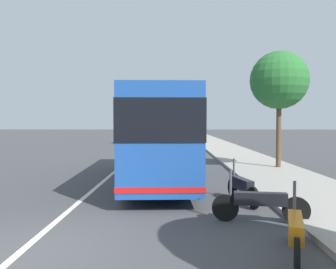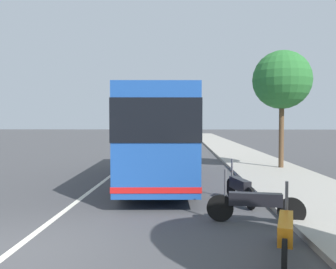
{
  "view_description": "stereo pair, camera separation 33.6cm",
  "coord_description": "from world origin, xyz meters",
  "px_view_note": "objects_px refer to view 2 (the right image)",
  "views": [
    {
      "loc": [
        -6.26,
        -2.82,
        2.4
      ],
      "look_at": [
        7.47,
        -2.63,
        1.92
      ],
      "focal_mm": 37.36,
      "sensor_mm": 36.0,
      "label": 1
    },
    {
      "loc": [
        -6.25,
        -3.15,
        2.4
      ],
      "look_at": [
        7.47,
        -2.63,
        1.92
      ],
      "focal_mm": 37.36,
      "sensor_mm": 36.0,
      "label": 2
    }
  ],
  "objects_px": {
    "coach_bus": "(159,132)",
    "motorcycle_far_end": "(240,187)",
    "roadside_tree_mid_block": "(282,80)",
    "motorcycle_mid_row": "(286,233)",
    "motorcycle_by_tree": "(255,203)",
    "car_ahead_same_lane": "(133,137)",
    "car_behind_bus": "(180,133)"
  },
  "relations": [
    {
      "from": "motorcycle_by_tree",
      "to": "car_ahead_same_lane",
      "type": "bearing_deg",
      "value": -68.45
    },
    {
      "from": "coach_bus",
      "to": "motorcycle_mid_row",
      "type": "xyz_separation_m",
      "value": [
        -8.22,
        -2.73,
        -1.54
      ]
    },
    {
      "from": "motorcycle_by_tree",
      "to": "car_ahead_same_lane",
      "type": "height_order",
      "value": "car_ahead_same_lane"
    },
    {
      "from": "car_ahead_same_lane",
      "to": "roadside_tree_mid_block",
      "type": "bearing_deg",
      "value": 27.21
    },
    {
      "from": "coach_bus",
      "to": "motorcycle_mid_row",
      "type": "relative_size",
      "value": 4.84
    },
    {
      "from": "motorcycle_mid_row",
      "to": "motorcycle_far_end",
      "type": "relative_size",
      "value": 1.03
    },
    {
      "from": "car_ahead_same_lane",
      "to": "roadside_tree_mid_block",
      "type": "xyz_separation_m",
      "value": [
        -22.81,
        -10.59,
        3.82
      ]
    },
    {
      "from": "coach_bus",
      "to": "roadside_tree_mid_block",
      "type": "distance_m",
      "value": 7.22
    },
    {
      "from": "roadside_tree_mid_block",
      "to": "motorcycle_by_tree",
      "type": "bearing_deg",
      "value": 160.79
    },
    {
      "from": "motorcycle_far_end",
      "to": "coach_bus",
      "type": "bearing_deg",
      "value": 21.22
    },
    {
      "from": "car_behind_bus",
      "to": "motorcycle_mid_row",
      "type": "bearing_deg",
      "value": -176.28
    },
    {
      "from": "car_ahead_same_lane",
      "to": "motorcycle_far_end",
      "type": "bearing_deg",
      "value": 15.97
    },
    {
      "from": "roadside_tree_mid_block",
      "to": "coach_bus",
      "type": "bearing_deg",
      "value": 119.32
    },
    {
      "from": "motorcycle_far_end",
      "to": "car_ahead_same_lane",
      "type": "height_order",
      "value": "car_ahead_same_lane"
    },
    {
      "from": "roadside_tree_mid_block",
      "to": "car_ahead_same_lane",
      "type": "bearing_deg",
      "value": 24.91
    },
    {
      "from": "coach_bus",
      "to": "car_behind_bus",
      "type": "relative_size",
      "value": 2.62
    },
    {
      "from": "motorcycle_far_end",
      "to": "car_ahead_same_lane",
      "type": "xyz_separation_m",
      "value": [
        30.1,
        7.32,
        0.2
      ]
    },
    {
      "from": "car_ahead_same_lane",
      "to": "car_behind_bus",
      "type": "bearing_deg",
      "value": 158.71
    },
    {
      "from": "motorcycle_mid_row",
      "to": "motorcycle_by_tree",
      "type": "relative_size",
      "value": 0.95
    },
    {
      "from": "motorcycle_far_end",
      "to": "roadside_tree_mid_block",
      "type": "distance_m",
      "value": 8.94
    },
    {
      "from": "car_ahead_same_lane",
      "to": "roadside_tree_mid_block",
      "type": "distance_m",
      "value": 25.44
    },
    {
      "from": "coach_bus",
      "to": "car_behind_bus",
      "type": "height_order",
      "value": "coach_bus"
    },
    {
      "from": "car_ahead_same_lane",
      "to": "coach_bus",
      "type": "bearing_deg",
      "value": 12.46
    },
    {
      "from": "car_ahead_same_lane",
      "to": "roadside_tree_mid_block",
      "type": "relative_size",
      "value": 0.72
    },
    {
      "from": "motorcycle_mid_row",
      "to": "motorcycle_by_tree",
      "type": "distance_m",
      "value": 2.18
    },
    {
      "from": "car_ahead_same_lane",
      "to": "motorcycle_mid_row",
      "type": "bearing_deg",
      "value": 14.48
    },
    {
      "from": "motorcycle_far_end",
      "to": "roadside_tree_mid_block",
      "type": "xyz_separation_m",
      "value": [
        7.29,
        -3.27,
        4.03
      ]
    },
    {
      "from": "coach_bus",
      "to": "motorcycle_far_end",
      "type": "relative_size",
      "value": 4.99
    },
    {
      "from": "motorcycle_by_tree",
      "to": "motorcycle_far_end",
      "type": "relative_size",
      "value": 1.08
    },
    {
      "from": "motorcycle_by_tree",
      "to": "motorcycle_mid_row",
      "type": "bearing_deg",
      "value": 100.95
    },
    {
      "from": "motorcycle_mid_row",
      "to": "motorcycle_by_tree",
      "type": "xyz_separation_m",
      "value": [
        2.17,
        0.08,
        0.01
      ]
    },
    {
      "from": "coach_bus",
      "to": "motorcycle_mid_row",
      "type": "height_order",
      "value": "coach_bus"
    }
  ]
}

